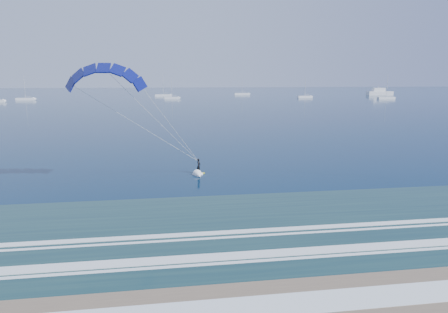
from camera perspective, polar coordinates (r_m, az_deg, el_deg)
name	(u,v)px	position (r m, az deg, el deg)	size (l,w,h in m)	color
ground	(347,295)	(23.34, 17.19, -18.42)	(900.00, 900.00, 0.00)	#082648
kitesurfer_rig	(154,118)	(43.46, -9.98, 5.45)	(15.77, 8.54, 13.84)	#C2C617
motor_yacht	(379,92)	(282.12, 21.32, 8.54)	(16.91, 4.51, 6.74)	white
sailboat_1	(26,99)	(227.32, -26.49, 7.37)	(9.04, 2.40, 12.36)	white
sailboat_2	(163,95)	(248.88, -8.67, 8.65)	(10.07, 2.40, 13.39)	white
sailboat_3	(172,98)	(217.01, -7.44, 8.32)	(8.01, 2.40, 11.21)	white
sailboat_4	(242,94)	(268.25, 2.59, 8.94)	(10.15, 2.40, 13.61)	white
sailboat_5	(305,97)	(232.26, 11.48, 8.37)	(8.24, 2.40, 11.31)	white
sailboat_6	(386,98)	(230.14, 22.16, 7.75)	(9.30, 2.40, 12.53)	white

